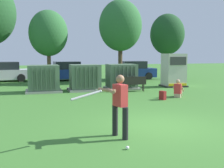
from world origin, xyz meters
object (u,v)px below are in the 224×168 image
object	(u,v)px
transformer_mid_west	(85,78)
parked_car_leftmost	(4,72)
batter	(118,103)
seated_spectator	(178,90)
parked_car_left_of_center	(66,72)
parked_car_right_of_center	(132,71)
generator_enclosure	(174,70)
transformer_west	(43,79)
backpack	(163,95)
transformer_mid_east	(121,77)
sports_ball	(127,148)
park_bench	(131,83)

from	to	relation	value
transformer_mid_west	parked_car_leftmost	bearing A→B (deg)	126.36
batter	seated_spectator	distance (m)	7.94
parked_car_left_of_center	parked_car_right_of_center	xyz separation A→B (m)	(5.90, -0.45, 0.00)
parked_car_leftmost	parked_car_left_of_center	xyz separation A→B (m)	(5.00, -0.43, 0.00)
seated_spectator	parked_car_right_of_center	xyz separation A→B (m)	(1.15, 10.45, 0.38)
generator_enclosure	transformer_mid_west	bearing A→B (deg)	-176.42
transformer_west	seated_spectator	xyz separation A→B (m)	(6.81, -3.95, -0.41)
batter	backpack	bearing A→B (deg)	53.88
batter	parked_car_leftmost	xyz separation A→B (m)	(-4.60, 17.35, -0.22)
generator_enclosure	parked_car_right_of_center	bearing A→B (deg)	98.12
transformer_west	transformer_mid_east	distance (m)	4.93
parked_car_left_of_center	parked_car_right_of_center	size ratio (longest dim) A/B	1.03
generator_enclosure	parked_car_right_of_center	distance (m)	6.19
transformer_mid_east	generator_enclosure	size ratio (longest dim) A/B	0.91
transformer_mid_east	generator_enclosure	bearing A→B (deg)	4.44
seated_spectator	generator_enclosure	bearing A→B (deg)	64.95
parked_car_right_of_center	generator_enclosure	bearing A→B (deg)	-81.88
sports_ball	backpack	xyz separation A→B (m)	(4.07, 6.45, 0.17)
transformer_mid_east	park_bench	distance (m)	1.31
generator_enclosure	seated_spectator	bearing A→B (deg)	-115.05
backpack	transformer_mid_east	bearing A→B (deg)	99.15
transformer_west	transformer_mid_west	world-z (taller)	same
parked_car_leftmost	sports_ball	bearing A→B (deg)	-76.10
sports_ball	parked_car_left_of_center	world-z (taller)	parked_car_left_of_center
transformer_mid_west	parked_car_leftmost	size ratio (longest dim) A/B	0.48
generator_enclosure	sports_ball	world-z (taller)	generator_enclosure
batter	parked_car_leftmost	distance (m)	17.95
parked_car_leftmost	parked_car_right_of_center	bearing A→B (deg)	-4.62
transformer_mid_west	generator_enclosure	world-z (taller)	generator_enclosure
transformer_mid_east	batter	size ratio (longest dim) A/B	1.21
parked_car_leftmost	parked_car_right_of_center	size ratio (longest dim) A/B	1.04
transformer_mid_east	sports_ball	distance (m)	11.53
sports_ball	parked_car_right_of_center	size ratio (longest dim) A/B	0.02
seated_spectator	parked_car_leftmost	world-z (taller)	parked_car_leftmost
parked_car_right_of_center	parked_car_left_of_center	bearing A→B (deg)	175.66
generator_enclosure	transformer_west	bearing A→B (deg)	-177.49
transformer_west	seated_spectator	distance (m)	7.88
transformer_mid_west	parked_car_right_of_center	bearing A→B (deg)	50.09
generator_enclosure	parked_car_leftmost	xyz separation A→B (m)	(-11.77, 7.00, -0.38)
transformer_mid_west	seated_spectator	distance (m)	5.84
transformer_west	parked_car_left_of_center	xyz separation A→B (m)	(2.07, 6.96, -0.04)
seated_spectator	transformer_mid_east	bearing A→B (deg)	115.03
sports_ball	seated_spectator	size ratio (longest dim) A/B	0.09
transformer_mid_west	parked_car_right_of_center	world-z (taller)	same
transformer_mid_east	batter	bearing A→B (deg)	-108.00
transformer_mid_east	parked_car_leftmost	bearing A→B (deg)	137.11
park_bench	batter	size ratio (longest dim) A/B	1.06
seated_spectator	parked_car_left_of_center	xyz separation A→B (m)	(-4.75, 10.90, 0.38)
generator_enclosure	sports_ball	distance (m)	13.48
transformer_mid_west	parked_car_left_of_center	bearing A→B (deg)	93.68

